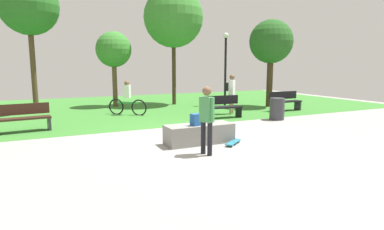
{
  "coord_description": "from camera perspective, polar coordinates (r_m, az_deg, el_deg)",
  "views": [
    {
      "loc": [
        -4.03,
        -8.46,
        2.16
      ],
      "look_at": [
        -0.1,
        -0.19,
        0.73
      ],
      "focal_mm": 30.03,
      "sensor_mm": 36.0,
      "label": 1
    }
  ],
  "objects": [
    {
      "name": "ground_plane",
      "position": [
        9.61,
        0.01,
        -4.09
      ],
      "size": [
        28.0,
        28.0,
        0.0
      ],
      "primitive_type": "plane",
      "color": "gray"
    },
    {
      "name": "grass_lawn",
      "position": [
        17.01,
        -11.55,
        1.43
      ],
      "size": [
        26.6,
        12.15,
        0.01
      ],
      "primitive_type": "cube",
      "color": "#387A2D",
      "rests_on": "ground_plane"
    },
    {
      "name": "concrete_ledge",
      "position": [
        8.93,
        1.31,
        -3.35
      ],
      "size": [
        1.92,
        0.7,
        0.53
      ],
      "primitive_type": "cube",
      "color": "gray",
      "rests_on": "ground_plane"
    },
    {
      "name": "backpack_on_ledge",
      "position": [
        8.68,
        0.72,
        -0.83
      ],
      "size": [
        0.32,
        0.27,
        0.32
      ],
      "primitive_type": "cube",
      "rotation": [
        0.0,
        0.0,
        3.4
      ],
      "color": "#1E4C8C",
      "rests_on": "concrete_ledge"
    },
    {
      "name": "skater_performing_trick",
      "position": [
        7.67,
        2.62,
        -0.08
      ],
      "size": [
        0.29,
        0.41,
        1.66
      ],
      "color": "black",
      "rests_on": "ground_plane"
    },
    {
      "name": "skateboard_by_ledge",
      "position": [
        8.91,
        7.36,
        -4.78
      ],
      "size": [
        0.76,
        0.65,
        0.08
      ],
      "color": "teal",
      "rests_on": "ground_plane"
    },
    {
      "name": "park_bench_far_right",
      "position": [
        13.2,
        5.36,
        1.55
      ],
      "size": [
        1.63,
        0.58,
        0.91
      ],
      "color": "black",
      "rests_on": "ground_plane"
    },
    {
      "name": "park_bench_near_path",
      "position": [
        11.75,
        -27.72,
        -0.35
      ],
      "size": [
        1.64,
        0.63,
        0.91
      ],
      "color": "#331E14",
      "rests_on": "ground_plane"
    },
    {
      "name": "park_bench_near_lamppost",
      "position": [
        15.84,
        16.17,
        2.45
      ],
      "size": [
        1.6,
        0.48,
        0.91
      ],
      "color": "black",
      "rests_on": "ground_plane"
    },
    {
      "name": "tree_tall_oak",
      "position": [
        16.34,
        -27.02,
        16.79
      ],
      "size": [
        2.53,
        2.53,
        5.97
      ],
      "color": "#4C3823",
      "rests_on": "grass_lawn"
    },
    {
      "name": "tree_young_birch",
      "position": [
        17.28,
        -13.76,
        11.12
      ],
      "size": [
        1.81,
        1.81,
        3.86
      ],
      "color": "brown",
      "rests_on": "grass_lawn"
    },
    {
      "name": "tree_broad_elm",
      "position": [
        17.22,
        13.86,
        12.41
      ],
      "size": [
        2.21,
        2.21,
        4.44
      ],
      "color": "#42301E",
      "rests_on": "grass_lawn"
    },
    {
      "name": "tree_leaning_ash",
      "position": [
        17.85,
        -3.31,
        16.86
      ],
      "size": [
        3.17,
        3.17,
        6.24
      ],
      "color": "#42301E",
      "rests_on": "grass_lawn"
    },
    {
      "name": "lamp_post",
      "position": [
        17.3,
        5.97,
        9.49
      ],
      "size": [
        0.28,
        0.28,
        3.83
      ],
      "color": "black",
      "rests_on": "ground_plane"
    },
    {
      "name": "trash_bin",
      "position": [
        13.18,
        14.87,
        1.07
      ],
      "size": [
        0.58,
        0.58,
        0.87
      ],
      "primitive_type": "cylinder",
      "color": "#333338",
      "rests_on": "ground_plane"
    },
    {
      "name": "pedestrian_with_backpack",
      "position": [
        14.26,
        7.0,
        4.38
      ],
      "size": [
        0.44,
        0.45,
        1.75
      ],
      "color": "tan",
      "rests_on": "ground_plane"
    },
    {
      "name": "cyclist_on_bicycle",
      "position": [
        14.25,
        -11.42,
        2.57
      ],
      "size": [
        1.39,
        1.26,
        1.52
      ],
      "color": "black",
      "rests_on": "ground_plane"
    }
  ]
}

